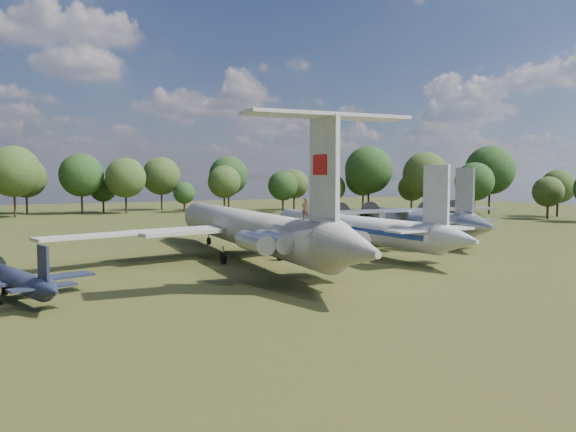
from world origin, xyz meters
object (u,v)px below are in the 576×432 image
an12_transport (411,225)px  person_on_il62 (305,209)px  tu104_jet (349,232)px  il62_airliner (245,235)px  small_prop_west (19,286)px

an12_transport → person_on_il62: size_ratio=18.14×
tu104_jet → person_on_il62: 23.60m
il62_airliner → person_on_il62: bearing=-90.0°
small_prop_west → tu104_jet: bearing=2.7°
small_prop_west → person_on_il62: size_ratio=8.34×
il62_airliner → tu104_jet: 14.94m
tu104_jet → person_on_il62: (-16.52, -16.31, 4.24)m
an12_transport → small_prop_west: (-51.98, -15.37, -1.09)m
il62_airliner → an12_transport: il62_airliner is taller
tu104_jet → an12_transport: size_ratio=1.29×
an12_transport → tu104_jet: bearing=-157.6°
il62_airliner → small_prop_west: il62_airliner is taller
il62_airliner → an12_transport: 28.89m
person_on_il62 → an12_transport: bearing=-133.5°
small_prop_west → person_on_il62: person_on_il62 is taller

